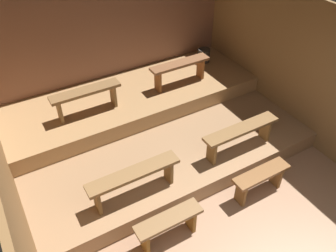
# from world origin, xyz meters

# --- Properties ---
(ground) EXTENTS (5.65, 5.72, 0.08)m
(ground) POSITION_xyz_m (0.00, 2.46, -0.04)
(ground) COLOR #987053
(wall_back) EXTENTS (5.65, 0.06, 2.47)m
(wall_back) POSITION_xyz_m (0.00, 4.95, 1.24)
(wall_back) COLOR brown
(wall_back) RESTS_ON ground
(wall_left) EXTENTS (0.06, 5.72, 2.47)m
(wall_left) POSITION_xyz_m (-2.45, 2.46, 1.24)
(wall_left) COLOR olive
(wall_left) RESTS_ON ground
(wall_right) EXTENTS (0.06, 5.72, 2.47)m
(wall_right) POSITION_xyz_m (2.45, 2.46, 1.24)
(wall_right) COLOR brown
(wall_right) RESTS_ON ground
(platform_lower) EXTENTS (4.85, 3.23, 0.30)m
(platform_lower) POSITION_xyz_m (0.00, 3.30, 0.15)
(platform_lower) COLOR #946E4B
(platform_lower) RESTS_ON ground
(platform_middle) EXTENTS (4.85, 1.62, 0.30)m
(platform_middle) POSITION_xyz_m (0.00, 4.11, 0.45)
(platform_middle) COLOR #A1784D
(platform_middle) RESTS_ON platform_lower
(bench_floor_left) EXTENTS (0.95, 0.25, 0.46)m
(bench_floor_left) POSITION_xyz_m (-0.81, 1.37, 0.35)
(bench_floor_left) COLOR brown
(bench_floor_left) RESTS_ON ground
(bench_floor_right) EXTENTS (0.95, 0.25, 0.46)m
(bench_floor_right) POSITION_xyz_m (0.81, 1.37, 0.35)
(bench_floor_right) COLOR brown
(bench_floor_right) RESTS_ON ground
(bench_lower_left) EXTENTS (1.36, 0.25, 0.46)m
(bench_lower_left) POSITION_xyz_m (-0.95, 2.08, 0.67)
(bench_lower_left) COLOR brown
(bench_lower_left) RESTS_ON platform_lower
(bench_lower_right) EXTENTS (1.36, 0.25, 0.46)m
(bench_lower_right) POSITION_xyz_m (0.95, 2.08, 0.67)
(bench_lower_right) COLOR brown
(bench_lower_right) RESTS_ON platform_lower
(bench_middle_left) EXTENTS (1.21, 0.25, 0.46)m
(bench_middle_left) POSITION_xyz_m (-0.94, 3.92, 0.97)
(bench_middle_left) COLOR brown
(bench_middle_left) RESTS_ON platform_middle
(bench_middle_right) EXTENTS (1.21, 0.25, 0.46)m
(bench_middle_right) POSITION_xyz_m (0.94, 3.92, 0.97)
(bench_middle_right) COLOR brown
(bench_middle_right) RESTS_ON platform_middle
(pail_middle) EXTENTS (0.25, 0.25, 0.29)m
(pail_middle) POSITION_xyz_m (1.87, 4.43, 0.75)
(pail_middle) COLOR #332D28
(pail_middle) RESTS_ON platform_middle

